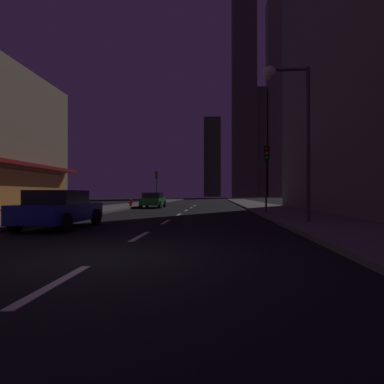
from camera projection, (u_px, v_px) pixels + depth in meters
The scene contains 14 objects.
ground_plane at pixel (196, 205), 38.55m from camera, with size 78.00×136.00×0.10m, color black.
sidewalk_right at pixel (255, 204), 38.05m from camera, with size 4.00×76.00×0.15m, color #605E59.
sidewalk_left at pixel (139, 204), 39.06m from camera, with size 4.00×76.00×0.15m, color #605E59.
lane_marking_center at pixel (179, 215), 20.20m from camera, with size 0.16×33.40×0.01m.
skyscraper_distant_tall at pixel (212, 157), 162.82m from camera, with size 8.42×6.77×40.06m, color #322F25.
skyscraper_distant_mid at pixel (244, 91), 119.19m from camera, with size 8.94×6.38×79.84m, color #464335.
skyscraper_distant_short at pixel (259, 143), 126.69m from camera, with size 5.36×7.80×42.81m, color #504C3C.
skyscraper_distant_slender at pixel (276, 99), 126.56m from camera, with size 6.96×7.27×77.87m, color #645F4B.
car_parked_near at pixel (60, 209), 12.17m from camera, with size 1.98×4.24×1.45m.
car_parked_far at pixel (153, 200), 30.44m from camera, with size 1.98×4.24×1.45m.
fire_hydrant_far_left at pixel (131, 203), 31.11m from camera, with size 0.42×0.30×0.65m.
traffic_light_near_right at pixel (266, 164), 19.99m from camera, with size 0.32×0.48×4.20m.
traffic_light_far_left at pixel (157, 180), 42.63m from camera, with size 0.32×0.48×4.20m.
street_lamp_right at pixel (288, 105), 13.46m from camera, with size 1.96×0.56×6.58m.
Camera 1 is at (2.31, -6.50, 1.31)m, focal length 29.95 mm.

